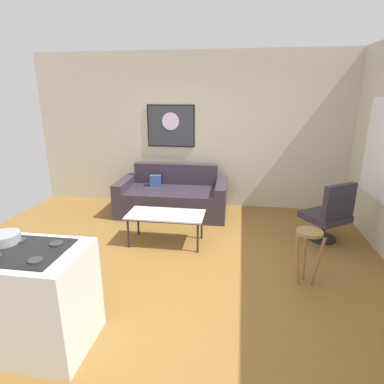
# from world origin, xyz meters

# --- Properties ---
(ground) EXTENTS (6.40, 6.40, 0.04)m
(ground) POSITION_xyz_m (0.00, 0.00, -0.02)
(ground) COLOR brown
(back_wall) EXTENTS (6.40, 0.05, 2.80)m
(back_wall) POSITION_xyz_m (0.00, 2.42, 1.40)
(back_wall) COLOR beige
(back_wall) RESTS_ON ground
(couch) EXTENTS (1.92, 0.96, 0.84)m
(couch) POSITION_xyz_m (-0.47, 1.82, 0.29)
(couch) COLOR #322935
(couch) RESTS_ON ground
(coffee_table) EXTENTS (1.08, 0.52, 0.45)m
(coffee_table) POSITION_xyz_m (-0.31, 0.61, 0.41)
(coffee_table) COLOR silver
(coffee_table) RESTS_ON ground
(armchair) EXTENTS (0.76, 0.75, 0.90)m
(armchair) POSITION_xyz_m (1.99, 1.01, 0.43)
(armchair) COLOR black
(armchair) RESTS_ON ground
(bar_stool) EXTENTS (0.33, 0.33, 0.65)m
(bar_stool) POSITION_xyz_m (1.48, -0.14, 0.48)
(bar_stool) COLOR olive
(bar_stool) RESTS_ON ground
(kitchen_counter) EXTENTS (1.37, 0.66, 0.91)m
(kitchen_counter) POSITION_xyz_m (-1.18, -1.45, 0.44)
(kitchen_counter) COLOR silver
(kitchen_counter) RESTS_ON ground
(mixing_bowl) EXTENTS (0.25, 0.25, 0.09)m
(mixing_bowl) POSITION_xyz_m (-1.21, -1.35, 0.93)
(mixing_bowl) COLOR gray
(mixing_bowl) RESTS_ON kitchen_counter
(wall_painting) EXTENTS (0.89, 0.03, 0.77)m
(wall_painting) POSITION_xyz_m (-0.61, 2.38, 1.50)
(wall_painting) COLOR black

